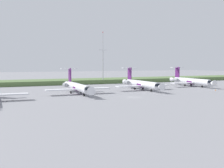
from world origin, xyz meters
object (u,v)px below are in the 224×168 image
at_px(regional_jet_second, 77,87).
at_px(regional_jet_fourth, 191,81).
at_px(regional_jet_third, 141,84).
at_px(antenna_mast, 103,62).
at_px(safety_cone_front_marker, 216,90).

bearing_deg(regional_jet_second, regional_jet_fourth, 10.32).
xyz_separation_m(regional_jet_third, regional_jet_fourth, (30.43, 6.74, 0.00)).
xyz_separation_m(regional_jet_fourth, antenna_mast, (-32.38, 31.32, 8.76)).
bearing_deg(antenna_mast, safety_cone_front_marker, -62.04).
height_order(regional_jet_third, safety_cone_front_marker, regional_jet_third).
xyz_separation_m(regional_jet_third, antenna_mast, (-1.95, 38.06, 8.76)).
relative_size(regional_jet_second, regional_jet_third, 1.00).
relative_size(regional_jet_third, antenna_mast, 1.13).
relative_size(antenna_mast, safety_cone_front_marker, 49.80).
bearing_deg(regional_jet_second, regional_jet_third, 7.92).
distance_m(antenna_mast, safety_cone_front_marker, 60.29).
distance_m(regional_jet_second, safety_cone_front_marker, 54.79).
xyz_separation_m(antenna_mast, safety_cone_front_marker, (27.79, -52.35, -11.02)).
relative_size(regional_jet_third, safety_cone_front_marker, 56.36).
distance_m(regional_jet_second, regional_jet_fourth, 59.29).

